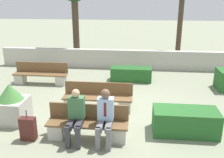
{
  "coord_description": "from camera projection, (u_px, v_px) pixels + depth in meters",
  "views": [
    {
      "loc": [
        0.6,
        -6.83,
        3.38
      ],
      "look_at": [
        -0.17,
        0.5,
        0.9
      ],
      "focal_mm": 40.0,
      "sensor_mm": 36.0,
      "label": 1
    }
  ],
  "objects": [
    {
      "name": "hedge_block_near_left",
      "position": [
        185.0,
        121.0,
        6.36
      ],
      "size": [
        1.63,
        0.75,
        0.64
      ],
      "color": "#286028",
      "rests_on": "ground_plane"
    },
    {
      "name": "perimeter_wall",
      "position": [
        125.0,
        59.0,
        12.02
      ],
      "size": [
        12.17,
        0.3,
        0.9
      ],
      "color": "#B7B2A8",
      "rests_on": "ground_plane"
    },
    {
      "name": "bench_front",
      "position": [
        88.0,
        126.0,
        6.14
      ],
      "size": [
        2.0,
        0.48,
        0.83
      ],
      "color": "brown",
      "rests_on": "ground_plane"
    },
    {
      "name": "hedge_block_mid_left",
      "position": [
        131.0,
        74.0,
        10.31
      ],
      "size": [
        1.66,
        0.64,
        0.57
      ],
      "color": "#235623",
      "rests_on": "ground_plane"
    },
    {
      "name": "suitcase",
      "position": [
        28.0,
        129.0,
        6.06
      ],
      "size": [
        0.37,
        0.19,
        0.79
      ],
      "color": "#471E19",
      "rests_on": "ground_plane"
    },
    {
      "name": "planter_corner_left",
      "position": [
        11.0,
        104.0,
        6.9
      ],
      "size": [
        0.83,
        0.83,
        1.11
      ],
      "color": "#B7B2A8",
      "rests_on": "ground_plane"
    },
    {
      "name": "ground_plane",
      "position": [
        116.0,
        112.0,
        7.57
      ],
      "size": [
        60.0,
        60.0,
        0.0
      ],
      "primitive_type": "plane",
      "color": "gray"
    },
    {
      "name": "bench_left_side",
      "position": [
        41.0,
        76.0,
        9.97
      ],
      "size": [
        2.14,
        0.49,
        0.83
      ],
      "rotation": [
        0.0,
        0.0,
        -0.14
      ],
      "color": "brown",
      "rests_on": "ground_plane"
    },
    {
      "name": "bench_right_side",
      "position": [
        98.0,
        100.0,
        7.68
      ],
      "size": [
        2.13,
        0.49,
        0.83
      ],
      "rotation": [
        0.0,
        0.0,
        0.08
      ],
      "color": "brown",
      "rests_on": "ground_plane"
    },
    {
      "name": "person_seated_man",
      "position": [
        105.0,
        115.0,
        5.83
      ],
      "size": [
        0.38,
        0.64,
        1.32
      ],
      "color": "slate",
      "rests_on": "ground_plane"
    },
    {
      "name": "person_seated_woman",
      "position": [
        76.0,
        114.0,
        5.91
      ],
      "size": [
        0.38,
        0.64,
        1.29
      ],
      "color": "#333338",
      "rests_on": "ground_plane"
    }
  ]
}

